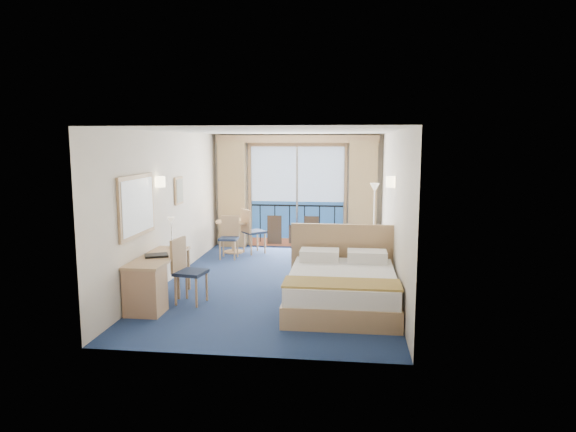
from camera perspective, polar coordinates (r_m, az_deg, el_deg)
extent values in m
plane|color=navy|center=(9.35, -1.03, -7.37)|extent=(6.50, 6.50, 0.00)
cube|color=white|center=(12.30, 1.04, 2.81)|extent=(4.00, 0.02, 2.70)
cube|color=white|center=(5.91, -5.42, -3.21)|extent=(4.00, 0.02, 2.70)
cube|color=white|center=(9.57, -13.06, 1.02)|extent=(0.02, 6.50, 2.70)
cube|color=white|center=(9.03, 11.68, 0.64)|extent=(0.02, 6.50, 2.70)
cube|color=white|center=(9.01, -1.08, 9.46)|extent=(4.00, 6.50, 0.02)
cube|color=navy|center=(12.36, 1.01, -0.86)|extent=(2.20, 0.02, 1.08)
cube|color=#A8BDDD|center=(12.23, 1.03, 4.70)|extent=(2.20, 0.02, 1.32)
cube|color=brown|center=(12.44, 1.01, -2.95)|extent=(2.20, 0.02, 0.20)
cube|color=black|center=(12.29, 1.02, 1.16)|extent=(2.20, 0.02, 0.04)
cube|color=tan|center=(12.20, 1.03, 7.98)|extent=(2.36, 0.03, 0.12)
cube|color=tan|center=(12.44, -4.26, 2.15)|extent=(0.06, 0.03, 2.40)
cube|color=tan|center=(12.21, 6.40, 2.01)|extent=(0.06, 0.03, 2.40)
cube|color=silver|center=(12.26, 1.02, 2.09)|extent=(0.05, 0.02, 2.40)
cube|color=#39281A|center=(12.35, 2.62, -1.63)|extent=(0.35, 0.02, 0.70)
cube|color=#39281A|center=(12.45, -1.51, -1.54)|extent=(0.35, 0.02, 0.70)
cube|color=#39281A|center=(12.40, 0.78, -2.05)|extent=(0.30, 0.02, 0.45)
cube|color=black|center=(12.48, -3.10, -0.83)|extent=(0.02, 0.01, 0.90)
cube|color=black|center=(12.42, -1.47, -0.86)|extent=(0.02, 0.01, 0.90)
cube|color=black|center=(12.38, 0.18, -0.89)|extent=(0.03, 0.01, 0.90)
cube|color=black|center=(12.34, 1.84, -0.92)|extent=(0.03, 0.01, 0.90)
cube|color=black|center=(12.32, 3.51, -0.95)|extent=(0.02, 0.01, 0.90)
cube|color=black|center=(12.30, 5.19, -0.98)|extent=(0.02, 0.01, 0.90)
cube|color=tan|center=(12.38, -6.21, 2.45)|extent=(0.65, 0.22, 2.55)
cube|color=tan|center=(12.06, 8.30, 2.25)|extent=(0.65, 0.22, 2.55)
cube|color=tan|center=(12.09, 0.98, 8.55)|extent=(3.80, 0.25, 0.18)
cube|color=tan|center=(8.15, -16.46, 1.07)|extent=(0.04, 1.25, 0.95)
cube|color=silver|center=(8.14, -16.31, 1.07)|extent=(0.01, 1.12, 0.82)
cube|color=tan|center=(9.95, -12.04, 2.77)|extent=(0.03, 0.42, 0.52)
cube|color=gray|center=(9.95, -11.93, 2.77)|extent=(0.01, 0.34, 0.44)
cylinder|color=#FCE9B0|center=(8.94, -14.05, 3.71)|extent=(0.18, 0.18, 0.18)
cylinder|color=#FCE9B0|center=(8.82, 11.40, 3.74)|extent=(0.18, 0.18, 0.18)
cube|color=tan|center=(7.95, 6.02, -9.12)|extent=(1.64, 2.05, 0.31)
cube|color=white|center=(7.87, 6.05, -7.16)|extent=(1.58, 1.99, 0.26)
cube|color=#A1813E|center=(7.18, 5.98, -7.46)|extent=(1.62, 0.56, 0.03)
cube|color=white|center=(8.54, 3.52, -4.35)|extent=(0.64, 0.41, 0.18)
cube|color=white|center=(8.54, 8.78, -4.45)|extent=(0.64, 0.41, 0.18)
cube|color=tan|center=(8.88, 6.17, -4.51)|extent=(1.80, 0.06, 1.13)
cube|color=tan|center=(9.54, 9.99, -5.62)|extent=(0.39, 0.37, 0.51)
cube|color=silver|center=(9.52, 10.13, -3.84)|extent=(0.22, 0.20, 0.08)
imported|color=#4A4F5A|center=(10.95, 8.08, -3.40)|extent=(0.86, 0.87, 0.64)
cylinder|color=silver|center=(11.45, 9.43, -4.49)|extent=(0.23, 0.23, 0.03)
cylinder|color=silver|center=(11.31, 9.52, -0.75)|extent=(0.02, 0.02, 1.54)
cone|color=white|center=(11.21, 9.61, 3.15)|extent=(0.21, 0.21, 0.19)
cube|color=tan|center=(8.30, -14.23, -4.48)|extent=(0.55, 1.59, 0.04)
cube|color=tan|center=(7.90, -15.57, -7.97)|extent=(0.52, 0.48, 0.71)
cylinder|color=tan|center=(8.66, -15.19, -6.53)|extent=(0.05, 0.05, 0.71)
cylinder|color=tan|center=(8.49, -12.12, -6.72)|extent=(0.05, 0.05, 0.71)
cylinder|color=tan|center=(9.15, -13.90, -5.69)|extent=(0.05, 0.05, 0.71)
cylinder|color=tan|center=(8.99, -10.98, -5.84)|extent=(0.05, 0.05, 0.71)
cube|color=#1B2640|center=(8.21, -10.74, -6.19)|extent=(0.51, 0.51, 0.05)
cube|color=tan|center=(8.25, -12.08, -4.23)|extent=(0.12, 0.44, 0.52)
cylinder|color=tan|center=(8.05, -10.15, -8.37)|extent=(0.04, 0.04, 0.47)
cylinder|color=tan|center=(8.35, -9.03, -7.73)|extent=(0.04, 0.04, 0.47)
cylinder|color=tan|center=(8.21, -12.38, -8.10)|extent=(0.04, 0.04, 0.47)
cylinder|color=tan|center=(8.51, -11.20, -7.48)|extent=(0.04, 0.04, 0.47)
cube|color=black|center=(8.28, -14.41, -4.26)|extent=(0.43, 0.39, 0.03)
cylinder|color=silver|center=(8.88, -12.77, -3.25)|extent=(0.13, 0.13, 0.02)
cylinder|color=silver|center=(8.84, -12.82, -1.91)|extent=(0.02, 0.02, 0.45)
cone|color=white|center=(8.81, -12.86, -0.49)|extent=(0.12, 0.12, 0.11)
cylinder|color=tan|center=(11.75, -6.08, -0.64)|extent=(0.81, 0.81, 0.04)
cylinder|color=tan|center=(11.81, -6.05, -2.34)|extent=(0.08, 0.08, 0.71)
cylinder|color=tan|center=(11.87, -6.03, -3.96)|extent=(0.45, 0.45, 0.03)
cube|color=#1B2640|center=(11.69, -3.78, -1.76)|extent=(0.61, 0.61, 0.05)
cube|color=tan|center=(11.55, -4.69, -0.54)|extent=(0.31, 0.36, 0.52)
cylinder|color=tan|center=(11.67, -2.59, -3.04)|extent=(0.04, 0.04, 0.47)
cylinder|color=tan|center=(11.97, -3.43, -2.76)|extent=(0.04, 0.04, 0.47)
cylinder|color=tan|center=(11.50, -4.11, -3.22)|extent=(0.04, 0.04, 0.47)
cylinder|color=tan|center=(11.81, -4.93, -2.93)|extent=(0.04, 0.04, 0.47)
cube|color=#1B2640|center=(11.19, -6.62, -2.52)|extent=(0.40, 0.40, 0.05)
cube|color=tan|center=(11.33, -6.43, -1.14)|extent=(0.39, 0.04, 0.47)
cylinder|color=tan|center=(11.12, -7.57, -3.80)|extent=(0.03, 0.03, 0.42)
cylinder|color=tan|center=(11.05, -5.98, -3.85)|extent=(0.03, 0.03, 0.42)
cylinder|color=tan|center=(11.42, -7.20, -3.47)|extent=(0.03, 0.03, 0.42)
cylinder|color=tan|center=(11.35, -5.64, -3.52)|extent=(0.03, 0.03, 0.42)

